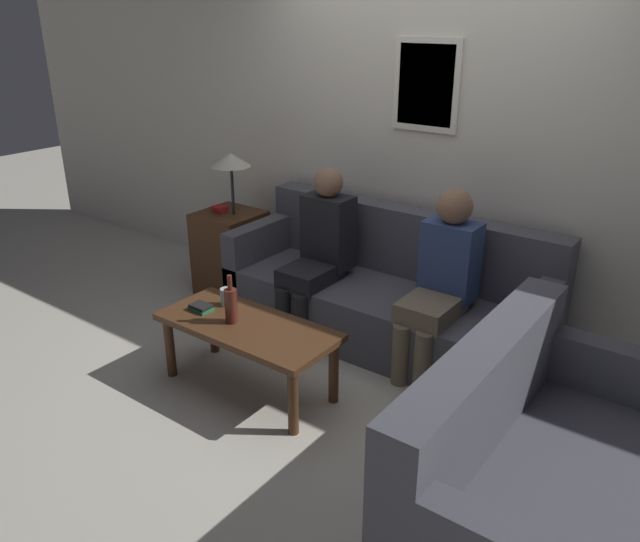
{
  "coord_description": "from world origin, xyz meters",
  "views": [
    {
      "loc": [
        1.98,
        -2.95,
        2.16
      ],
      "look_at": [
        -0.16,
        -0.06,
        0.65
      ],
      "focal_mm": 35.0,
      "sensor_mm": 36.0,
      "label": 1
    }
  ],
  "objects_px": {
    "couch_main": "(387,297)",
    "drinking_glass": "(226,297)",
    "teddy_bear": "(440,429)",
    "coffee_table": "(248,333)",
    "person_right": "(441,277)",
    "wine_bottle": "(231,305)",
    "person_left": "(319,248)",
    "couch_side": "(531,477)"
  },
  "relations": [
    {
      "from": "couch_main",
      "to": "drinking_glass",
      "type": "relative_size",
      "value": 20.1
    },
    {
      "from": "couch_main",
      "to": "teddy_bear",
      "type": "height_order",
      "value": "couch_main"
    },
    {
      "from": "coffee_table",
      "to": "person_right",
      "type": "bearing_deg",
      "value": 49.6
    },
    {
      "from": "wine_bottle",
      "to": "drinking_glass",
      "type": "relative_size",
      "value": 2.67
    },
    {
      "from": "wine_bottle",
      "to": "teddy_bear",
      "type": "bearing_deg",
      "value": 8.39
    },
    {
      "from": "couch_main",
      "to": "wine_bottle",
      "type": "relative_size",
      "value": 7.53
    },
    {
      "from": "person_left",
      "to": "teddy_bear",
      "type": "relative_size",
      "value": 3.73
    },
    {
      "from": "person_left",
      "to": "person_right",
      "type": "xyz_separation_m",
      "value": [
        0.92,
        0.03,
        0.0
      ]
    },
    {
      "from": "coffee_table",
      "to": "couch_main",
      "type": "bearing_deg",
      "value": 73.3
    },
    {
      "from": "wine_bottle",
      "to": "teddy_bear",
      "type": "height_order",
      "value": "wine_bottle"
    },
    {
      "from": "coffee_table",
      "to": "drinking_glass",
      "type": "bearing_deg",
      "value": 158.2
    },
    {
      "from": "couch_side",
      "to": "teddy_bear",
      "type": "relative_size",
      "value": 5.01
    },
    {
      "from": "drinking_glass",
      "to": "person_right",
      "type": "relative_size",
      "value": 0.1
    },
    {
      "from": "couch_side",
      "to": "coffee_table",
      "type": "height_order",
      "value": "couch_side"
    },
    {
      "from": "couch_side",
      "to": "person_left",
      "type": "xyz_separation_m",
      "value": [
        -1.9,
        1.03,
        0.32
      ]
    },
    {
      "from": "couch_side",
      "to": "drinking_glass",
      "type": "height_order",
      "value": "couch_side"
    },
    {
      "from": "couch_main",
      "to": "person_left",
      "type": "relative_size",
      "value": 1.94
    },
    {
      "from": "couch_main",
      "to": "wine_bottle",
      "type": "bearing_deg",
      "value": -110.21
    },
    {
      "from": "coffee_table",
      "to": "drinking_glass",
      "type": "height_order",
      "value": "drinking_glass"
    },
    {
      "from": "couch_main",
      "to": "couch_side",
      "type": "xyz_separation_m",
      "value": [
        1.44,
        -1.21,
        0.0
      ]
    },
    {
      "from": "coffee_table",
      "to": "couch_side",
      "type": "bearing_deg",
      "value": -4.26
    },
    {
      "from": "person_right",
      "to": "teddy_bear",
      "type": "bearing_deg",
      "value": -61.79
    },
    {
      "from": "wine_bottle",
      "to": "person_left",
      "type": "relative_size",
      "value": 0.26
    },
    {
      "from": "couch_main",
      "to": "coffee_table",
      "type": "bearing_deg",
      "value": -106.7
    },
    {
      "from": "person_right",
      "to": "couch_side",
      "type": "bearing_deg",
      "value": -47.42
    },
    {
      "from": "couch_side",
      "to": "couch_main",
      "type": "bearing_deg",
      "value": 50.02
    },
    {
      "from": "drinking_glass",
      "to": "person_right",
      "type": "height_order",
      "value": "person_right"
    },
    {
      "from": "wine_bottle",
      "to": "person_left",
      "type": "distance_m",
      "value": 0.94
    },
    {
      "from": "couch_side",
      "to": "teddy_bear",
      "type": "xyz_separation_m",
      "value": [
        -0.56,
        0.29,
        -0.17
      ]
    },
    {
      "from": "wine_bottle",
      "to": "person_left",
      "type": "bearing_deg",
      "value": 92.84
    },
    {
      "from": "person_left",
      "to": "drinking_glass",
      "type": "bearing_deg",
      "value": -100.17
    },
    {
      "from": "person_left",
      "to": "couch_side",
      "type": "bearing_deg",
      "value": -28.48
    },
    {
      "from": "wine_bottle",
      "to": "teddy_bear",
      "type": "distance_m",
      "value": 1.37
    },
    {
      "from": "couch_side",
      "to": "coffee_table",
      "type": "xyz_separation_m",
      "value": [
        -1.76,
        0.13,
        0.07
      ]
    },
    {
      "from": "couch_side",
      "to": "teddy_bear",
      "type": "bearing_deg",
      "value": 62.94
    },
    {
      "from": "person_left",
      "to": "person_right",
      "type": "relative_size",
      "value": 1.0
    },
    {
      "from": "coffee_table",
      "to": "teddy_bear",
      "type": "bearing_deg",
      "value": 7.27
    },
    {
      "from": "coffee_table",
      "to": "person_left",
      "type": "bearing_deg",
      "value": 98.44
    },
    {
      "from": "drinking_glass",
      "to": "couch_main",
      "type": "bearing_deg",
      "value": 58.28
    },
    {
      "from": "person_left",
      "to": "wine_bottle",
      "type": "bearing_deg",
      "value": -87.16
    },
    {
      "from": "coffee_table",
      "to": "teddy_bear",
      "type": "height_order",
      "value": "coffee_table"
    },
    {
      "from": "teddy_bear",
      "to": "coffee_table",
      "type": "bearing_deg",
      "value": -172.73
    }
  ]
}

